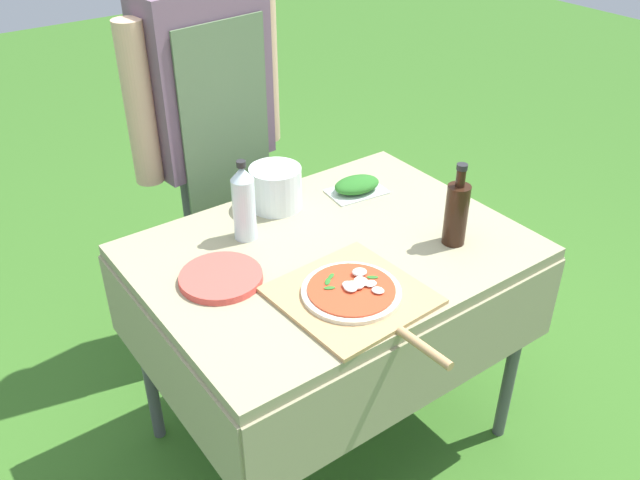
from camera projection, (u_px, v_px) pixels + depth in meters
ground_plane at (329, 433)px, 2.44m from camera, size 12.00×12.00×0.00m
prep_table at (331, 272)px, 2.05m from camera, size 1.13×0.84×0.80m
person_cook at (210, 122)px, 2.39m from camera, size 0.61×0.24×1.63m
pizza_on_peel at (354, 295)px, 1.79m from camera, size 0.38×0.54×0.05m
oil_bottle at (456, 212)px, 1.97m from camera, size 0.07×0.07×0.26m
water_bottle at (244, 202)px, 1.99m from camera, size 0.07×0.07×0.25m
herb_container at (357, 186)px, 2.27m from camera, size 0.20×0.15×0.05m
mixing_tub at (276, 187)px, 2.17m from camera, size 0.17×0.17×0.14m
plate_stack at (221, 277)px, 1.86m from camera, size 0.23×0.23×0.02m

